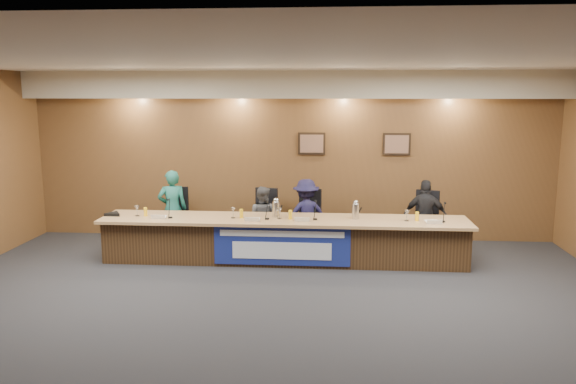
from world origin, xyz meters
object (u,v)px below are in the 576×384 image
at_px(panelist_a, 173,209).
at_px(panelist_b, 262,218).
at_px(office_chair_b, 263,222).
at_px(carafe_right, 356,211).
at_px(office_chair_c, 306,223).
at_px(speakerphone, 114,214).
at_px(panelist_c, 306,215).
at_px(carafe_mid, 276,209).
at_px(office_chair_d, 424,225).
at_px(banner, 282,246).
at_px(panelist_d, 425,216).
at_px(dais_body, 284,241).
at_px(office_chair_a, 174,220).

bearing_deg(panelist_a, panelist_b, 163.05).
distance_m(panelist_b, office_chair_b, 0.14).
bearing_deg(carafe_right, office_chair_c, 136.70).
bearing_deg(panelist_a, speakerphone, 26.92).
relative_size(panelist_c, carafe_mid, 5.00).
distance_m(panelist_a, office_chair_d, 4.55).
relative_size(banner, carafe_right, 8.74).
height_order(panelist_d, office_chair_c, panelist_d).
relative_size(dais_body, office_chair_b, 12.50).
bearing_deg(panelist_c, office_chair_b, -24.50).
relative_size(dais_body, banner, 2.73).
bearing_deg(panelist_a, banner, 134.87).
xyz_separation_m(dais_body, office_chair_a, (-2.10, 0.81, 0.13)).
bearing_deg(panelist_b, panelist_a, 15.25).
bearing_deg(carafe_mid, panelist_d, 14.40).
xyz_separation_m(panelist_a, office_chair_c, (2.44, 0.10, -0.24)).
bearing_deg(office_chair_a, dais_body, -20.38).
height_order(panelist_c, carafe_mid, panelist_c).
bearing_deg(speakerphone, office_chair_d, 9.23).
xyz_separation_m(office_chair_c, carafe_mid, (-0.47, -0.76, 0.40)).
bearing_deg(panelist_c, panelist_d, 162.70).
height_order(panelist_a, carafe_right, panelist_a).
relative_size(office_chair_b, carafe_right, 1.91).
bearing_deg(dais_body, panelist_a, 161.31).
bearing_deg(banner, panelist_c, 73.33).
distance_m(panelist_d, speakerphone, 5.40).
height_order(dais_body, panelist_b, panelist_b).
bearing_deg(office_chair_a, panelist_b, -2.76).
height_order(office_chair_b, speakerphone, speakerphone).
height_order(office_chair_c, office_chair_d, same).
height_order(panelist_b, panelist_d, panelist_d).
height_order(panelist_b, speakerphone, panelist_b).
bearing_deg(carafe_right, panelist_a, 167.94).
distance_m(banner, office_chair_c, 1.28).
height_order(carafe_mid, carafe_right, carafe_mid).
distance_m(dais_body, office_chair_c, 0.89).
bearing_deg(panelist_c, banner, 56.03).
xyz_separation_m(panelist_a, carafe_mid, (1.97, -0.66, 0.16)).
bearing_deg(banner, panelist_a, 151.82).
bearing_deg(office_chair_d, panelist_d, -68.94).
xyz_separation_m(panelist_a, office_chair_b, (1.65, 0.10, -0.24)).
xyz_separation_m(dais_body, panelist_b, (-0.45, 0.71, 0.23)).
relative_size(panelist_d, office_chair_a, 2.72).
relative_size(panelist_d, office_chair_c, 2.72).
bearing_deg(office_chair_b, panelist_b, -77.93).
height_order(dais_body, office_chair_b, dais_body).
relative_size(dais_body, panelist_a, 4.19).
height_order(banner, office_chair_c, banner).
height_order(panelist_a, panelist_d, panelist_a).
bearing_deg(office_chair_a, carafe_right, -12.99).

